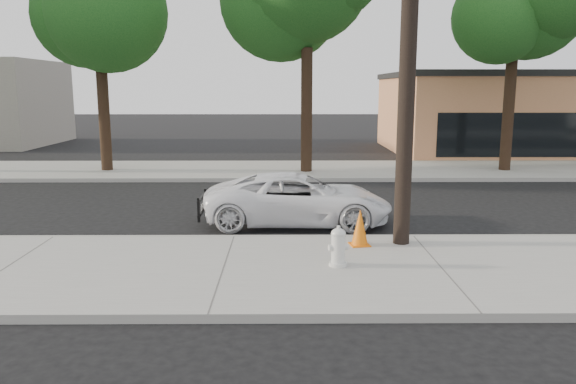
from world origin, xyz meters
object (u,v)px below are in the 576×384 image
Objects in this scene: utility_pole at (409,21)px; traffic_cone at (360,228)px; fire_hydrant at (338,248)px; police_cruiser at (298,199)px.

utility_pole is 4.27m from traffic_cone.
fire_hydrant is (-1.49, -1.54, -4.21)m from utility_pole.
traffic_cone is (0.58, 1.37, 0.03)m from fire_hydrant.
utility_pole reaches higher than fire_hydrant.
utility_pole is 5.12m from police_cruiser.
utility_pole is 4.72m from fire_hydrant.
police_cruiser is 2.75m from traffic_cone.
traffic_cone reaches higher than fire_hydrant.
utility_pole is at bearing 10.23° from traffic_cone.
police_cruiser is (-2.12, 2.30, -4.05)m from utility_pole.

